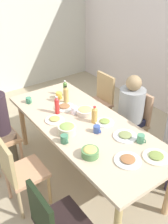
# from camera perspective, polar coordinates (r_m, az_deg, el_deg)

# --- Properties ---
(ground_plane) EXTENTS (6.89, 6.89, 0.00)m
(ground_plane) POSITION_cam_1_polar(r_m,az_deg,el_deg) (3.41, 0.00, -13.46)
(ground_plane) COLOR tan
(dining_table) EXTENTS (2.22, 0.92, 0.77)m
(dining_table) POSITION_cam_1_polar(r_m,az_deg,el_deg) (2.97, 0.00, -3.78)
(dining_table) COLOR #CFB493
(dining_table) RESTS_ON ground_plane
(chair_0) EXTENTS (0.40, 0.40, 0.90)m
(chair_0) POSITION_cam_1_polar(r_m,az_deg,el_deg) (2.79, -14.57, -12.57)
(chair_0) COLOR tan
(chair_0) RESTS_ON ground_plane
(chair_1) EXTENTS (0.40, 0.40, 0.90)m
(chair_1) POSITION_cam_1_polar(r_m,az_deg,el_deg) (3.54, 11.14, -1.66)
(chair_1) COLOR tan
(chair_1) RESTS_ON ground_plane
(person_1) EXTENTS (0.33, 0.33, 1.18)m
(person_1) POSITION_cam_1_polar(r_m,az_deg,el_deg) (3.38, 10.42, 0.76)
(person_1) COLOR #243B50
(person_1) RESTS_ON ground_plane
(chair_2) EXTENTS (0.40, 0.40, 0.90)m
(chair_2) POSITION_cam_1_polar(r_m,az_deg,el_deg) (2.32, -6.81, -23.25)
(chair_2) COLOR black
(chair_2) RESTS_ON ground_plane
(chair_5) EXTENTS (0.40, 0.40, 0.90)m
(chair_5) POSITION_cam_1_polar(r_m,az_deg,el_deg) (4.00, 3.62, 2.95)
(chair_5) COLOR tan
(chair_5) RESTS_ON ground_plane
(plate_0) EXTENTS (0.22, 0.22, 0.04)m
(plate_0) POSITION_cam_1_polar(r_m,az_deg,el_deg) (2.98, -6.61, -1.69)
(plate_0) COLOR silver
(plate_0) RESTS_ON dining_table
(plate_1) EXTENTS (0.26, 0.26, 0.04)m
(plate_1) POSITION_cam_1_polar(r_m,az_deg,el_deg) (3.23, -4.41, 1.17)
(plate_1) COLOR white
(plate_1) RESTS_ON dining_table
(plate_2) EXTENTS (0.22, 0.22, 0.04)m
(plate_2) POSITION_cam_1_polar(r_m,az_deg,el_deg) (2.93, 4.67, -2.24)
(plate_2) COLOR silver
(plate_2) RESTS_ON dining_table
(plate_3) EXTENTS (0.26, 0.26, 0.04)m
(plate_3) POSITION_cam_1_polar(r_m,az_deg,el_deg) (2.73, 9.24, -5.28)
(plate_3) COLOR white
(plate_3) RESTS_ON dining_table
(plate_4) EXTENTS (0.26, 0.26, 0.04)m
(plate_4) POSITION_cam_1_polar(r_m,az_deg,el_deg) (2.44, 9.81, -10.58)
(plate_4) COLOR silver
(plate_4) RESTS_ON dining_table
(plate_5) EXTENTS (0.25, 0.25, 0.04)m
(plate_5) POSITION_cam_1_polar(r_m,az_deg,el_deg) (2.53, 15.89, -9.59)
(plate_5) COLOR #EFE8C4
(plate_5) RESTS_ON dining_table
(bowl_0) EXTENTS (0.21, 0.21, 0.08)m
(bowl_0) POSITION_cam_1_polar(r_m,az_deg,el_deg) (3.08, 0.29, 0.23)
(bowl_0) COLOR beige
(bowl_0) RESTS_ON dining_table
(bowl_1) EXTENTS (0.20, 0.20, 0.11)m
(bowl_1) POSITION_cam_1_polar(r_m,az_deg,el_deg) (2.73, -3.84, -3.87)
(bowl_1) COLOR beige
(bowl_1) RESTS_ON dining_table
(bowl_2) EXTENTS (0.17, 0.17, 0.10)m
(bowl_2) POSITION_cam_1_polar(r_m,az_deg,el_deg) (2.44, 1.38, -8.99)
(bowl_2) COLOR #54874B
(bowl_2) RESTS_ON dining_table
(cup_0) EXTENTS (0.11, 0.08, 0.08)m
(cup_0) POSITION_cam_1_polar(r_m,az_deg,el_deg) (2.76, 2.92, -3.87)
(cup_0) COLOR #3B5499
(cup_0) RESTS_ON dining_table
(cup_1) EXTENTS (0.12, 0.09, 0.09)m
(cup_1) POSITION_cam_1_polar(r_m,az_deg,el_deg) (3.45, -5.62, 3.73)
(cup_1) COLOR #EEBF46
(cup_1) RESTS_ON dining_table
(cup_2) EXTENTS (0.12, 0.08, 0.09)m
(cup_2) POSITION_cam_1_polar(r_m,az_deg,el_deg) (3.08, -2.16, 0.39)
(cup_2) COLOR white
(cup_2) RESTS_ON dining_table
(cup_3) EXTENTS (0.12, 0.08, 0.09)m
(cup_3) POSITION_cam_1_polar(r_m,az_deg,el_deg) (2.61, -4.41, -6.07)
(cup_3) COLOR #45825D
(cup_3) RESTS_ON dining_table
(cup_4) EXTENTS (0.11, 0.08, 0.09)m
(cup_4) POSITION_cam_1_polar(r_m,az_deg,el_deg) (2.67, 12.66, -5.86)
(cup_4) COLOR #4D906A
(cup_4) RESTS_ON dining_table
(cup_5) EXTENTS (0.11, 0.07, 0.07)m
(cup_5) POSITION_cam_1_polar(r_m,az_deg,el_deg) (3.40, -12.30, 2.58)
(cup_5) COLOR #448D68
(cup_5) RESTS_ON dining_table
(bottle_0) EXTENTS (0.05, 0.05, 0.22)m
(bottle_0) POSITION_cam_1_polar(r_m,az_deg,el_deg) (3.49, -4.28, 5.29)
(bottle_0) COLOR #43762F
(bottle_0) RESTS_ON dining_table
(bottle_1) EXTENTS (0.07, 0.07, 0.24)m
(bottle_1) POSITION_cam_1_polar(r_m,az_deg,el_deg) (3.29, -4.08, 3.83)
(bottle_1) COLOR tan
(bottle_1) RESTS_ON dining_table
(bottle_2) EXTENTS (0.06, 0.06, 0.23)m
(bottle_2) POSITION_cam_1_polar(r_m,az_deg,el_deg) (3.07, -6.10, 1.46)
(bottle_2) COLOR red
(bottle_2) RESTS_ON dining_table
(bottle_3) EXTENTS (0.07, 0.07, 0.21)m
(bottle_3) POSITION_cam_1_polar(r_m,az_deg,el_deg) (2.89, 2.36, -0.67)
(bottle_3) COLOR gold
(bottle_3) RESTS_ON dining_table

